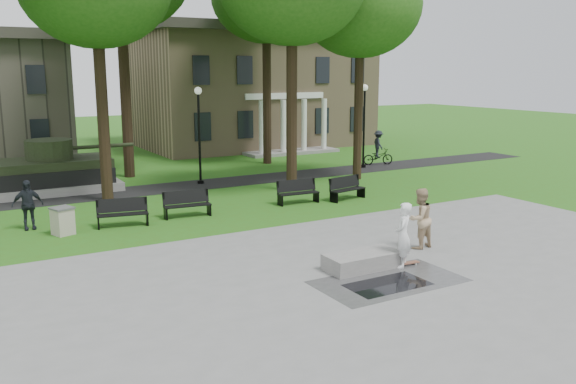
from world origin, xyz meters
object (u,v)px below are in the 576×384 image
friend_watching (420,218)px  trash_bin (63,221)px  cyclist (378,151)px  concrete_block (363,261)px  park_bench_0 (122,212)px  skateboarder (403,235)px

friend_watching → trash_bin: (-9.42, 7.36, -0.49)m
trash_bin → cyclist: bearing=20.0°
concrete_block → park_bench_0: size_ratio=1.19×
concrete_block → park_bench_0: (-4.60, 8.23, 0.28)m
concrete_block → skateboarder: (1.06, -0.45, 0.71)m
concrete_block → cyclist: 19.51m
skateboarder → friend_watching: 2.07m
skateboarder → cyclist: 19.20m
cyclist → trash_bin: bearing=127.2°
concrete_block → cyclist: cyclist is taller
skateboarder → trash_bin: bearing=-91.3°
concrete_block → skateboarder: 1.35m
concrete_block → friend_watching: (2.75, 0.73, 0.73)m
concrete_block → park_bench_0: bearing=119.2°
concrete_block → trash_bin: (-6.66, 8.10, 0.24)m
friend_watching → skateboarder: bearing=27.4°
skateboarder → park_bench_0: bearing=-100.3°
trash_bin → friend_watching: bearing=-38.0°
concrete_block → friend_watching: 2.94m
skateboarder → friend_watching: friend_watching is taller
concrete_block → friend_watching: friend_watching is taller
cyclist → park_bench_0: (-17.02, -6.80, -0.31)m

